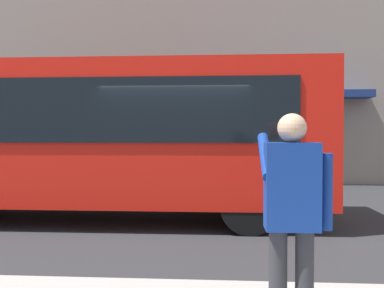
{
  "coord_description": "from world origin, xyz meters",
  "views": [
    {
      "loc": [
        -0.77,
        7.86,
        1.69
      ],
      "look_at": [
        -0.21,
        -0.45,
        1.5
      ],
      "focal_mm": 38.92,
      "sensor_mm": 36.0,
      "label": 1
    }
  ],
  "objects": [
    {
      "name": "building_facade_far",
      "position": [
        -0.02,
        -6.8,
        5.99
      ],
      "size": [
        28.0,
        1.55,
        12.0
      ],
      "color": "gray",
      "rests_on": "ground_plane"
    },
    {
      "name": "red_bus",
      "position": [
        1.75,
        -0.25,
        1.68
      ],
      "size": [
        9.05,
        2.54,
        3.08
      ],
      "color": "red",
      "rests_on": "ground_plane"
    },
    {
      "name": "pedestrian_photographer",
      "position": [
        -1.32,
        4.68,
        1.14
      ],
      "size": [
        0.53,
        0.52,
        1.7
      ],
      "color": "#2D2D33",
      "rests_on": "sidewalk_curb"
    },
    {
      "name": "ground_plane",
      "position": [
        0.0,
        0.0,
        0.0
      ],
      "size": [
        60.0,
        60.0,
        0.0
      ],
      "primitive_type": "plane",
      "color": "#2B2B2D"
    }
  ]
}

